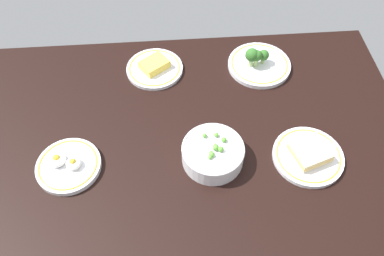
# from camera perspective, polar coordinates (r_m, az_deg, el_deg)

# --- Properties ---
(dining_table) EXTENTS (1.28, 0.82, 0.04)m
(dining_table) POSITION_cam_1_polar(r_m,az_deg,el_deg) (1.15, 0.00, -1.18)
(dining_table) COLOR black
(dining_table) RESTS_ON ground
(plate_broccoli) EXTENTS (0.21, 0.21, 0.08)m
(plate_broccoli) POSITION_cam_1_polar(r_m,az_deg,el_deg) (1.32, 9.76, 9.39)
(plate_broccoli) COLOR silver
(plate_broccoli) RESTS_ON dining_table
(bowl_peas) EXTENTS (0.17, 0.17, 0.07)m
(bowl_peas) POSITION_cam_1_polar(r_m,az_deg,el_deg) (1.06, 3.08, -3.71)
(bowl_peas) COLOR silver
(bowl_peas) RESTS_ON dining_table
(plate_cheese) EXTENTS (0.19, 0.19, 0.04)m
(plate_cheese) POSITION_cam_1_polar(r_m,az_deg,el_deg) (1.30, -5.52, 8.81)
(plate_cheese) COLOR silver
(plate_cheese) RESTS_ON dining_table
(plate_eggs) EXTENTS (0.18, 0.18, 0.05)m
(plate_eggs) POSITION_cam_1_polar(r_m,az_deg,el_deg) (1.11, -17.76, -5.20)
(plate_eggs) COLOR silver
(plate_eggs) RESTS_ON dining_table
(plate_sandwich) EXTENTS (0.20, 0.20, 0.05)m
(plate_sandwich) POSITION_cam_1_polar(r_m,az_deg,el_deg) (1.12, 16.75, -3.82)
(plate_sandwich) COLOR silver
(plate_sandwich) RESTS_ON dining_table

